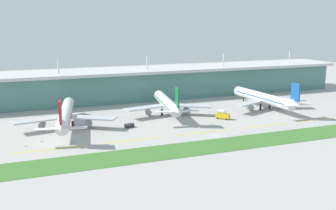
{
  "coord_description": "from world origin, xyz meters",
  "views": [
    {
      "loc": [
        -84.78,
        -155.9,
        50.05
      ],
      "look_at": [
        -6.89,
        39.26,
        7.0
      ],
      "focal_mm": 43.51,
      "sensor_mm": 36.0,
      "label": 1
    }
  ],
  "objects_px": {
    "fuel_truck": "(223,115)",
    "safety_cone_left_wingtip": "(42,141)",
    "airliner_far": "(264,98)",
    "safety_cone_nose_front": "(26,146)",
    "pushback_tug": "(129,125)",
    "airliner_near": "(66,115)",
    "safety_cone_right_wingtip": "(73,142)",
    "airliner_middle": "(167,103)"
  },
  "relations": [
    {
      "from": "fuel_truck",
      "to": "safety_cone_left_wingtip",
      "type": "height_order",
      "value": "fuel_truck"
    },
    {
      "from": "airliner_far",
      "to": "safety_cone_nose_front",
      "type": "xyz_separation_m",
      "value": [
        -133.11,
        -26.03,
        -6.1
      ]
    },
    {
      "from": "pushback_tug",
      "to": "safety_cone_left_wingtip",
      "type": "height_order",
      "value": "pushback_tug"
    },
    {
      "from": "airliner_near",
      "to": "safety_cone_left_wingtip",
      "type": "distance_m",
      "value": 24.43
    },
    {
      "from": "airliner_far",
      "to": "fuel_truck",
      "type": "height_order",
      "value": "airliner_far"
    },
    {
      "from": "airliner_near",
      "to": "safety_cone_nose_front",
      "type": "relative_size",
      "value": 96.49
    },
    {
      "from": "airliner_near",
      "to": "safety_cone_left_wingtip",
      "type": "height_order",
      "value": "airliner_near"
    },
    {
      "from": "airliner_far",
      "to": "safety_cone_right_wingtip",
      "type": "relative_size",
      "value": 89.34
    },
    {
      "from": "airliner_middle",
      "to": "safety_cone_nose_front",
      "type": "bearing_deg",
      "value": -156.47
    },
    {
      "from": "airliner_middle",
      "to": "pushback_tug",
      "type": "relative_size",
      "value": 11.74
    },
    {
      "from": "pushback_tug",
      "to": "fuel_truck",
      "type": "relative_size",
      "value": 0.7
    },
    {
      "from": "airliner_near",
      "to": "pushback_tug",
      "type": "bearing_deg",
      "value": -19.9
    },
    {
      "from": "pushback_tug",
      "to": "safety_cone_right_wingtip",
      "type": "xyz_separation_m",
      "value": [
        -29.17,
        -15.16,
        -0.75
      ]
    },
    {
      "from": "safety_cone_nose_front",
      "to": "safety_cone_right_wingtip",
      "type": "distance_m",
      "value": 18.92
    },
    {
      "from": "fuel_truck",
      "to": "airliner_middle",
      "type": "bearing_deg",
      "value": 139.78
    },
    {
      "from": "airliner_middle",
      "to": "safety_cone_right_wingtip",
      "type": "relative_size",
      "value": 83.48
    },
    {
      "from": "safety_cone_left_wingtip",
      "to": "airliner_middle",
      "type": "bearing_deg",
      "value": 22.1
    },
    {
      "from": "airliner_middle",
      "to": "pushback_tug",
      "type": "bearing_deg",
      "value": -145.73
    },
    {
      "from": "airliner_near",
      "to": "fuel_truck",
      "type": "distance_m",
      "value": 79.88
    },
    {
      "from": "airliner_far",
      "to": "safety_cone_left_wingtip",
      "type": "xyz_separation_m",
      "value": [
        -126.57,
        -21.18,
        -6.1
      ]
    },
    {
      "from": "safety_cone_left_wingtip",
      "to": "pushback_tug",
      "type": "bearing_deg",
      "value": 12.79
    },
    {
      "from": "pushback_tug",
      "to": "safety_cone_right_wingtip",
      "type": "bearing_deg",
      "value": -152.53
    },
    {
      "from": "airliner_far",
      "to": "safety_cone_left_wingtip",
      "type": "relative_size",
      "value": 89.34
    },
    {
      "from": "airliner_middle",
      "to": "safety_cone_right_wingtip",
      "type": "distance_m",
      "value": 65.72
    },
    {
      "from": "airliner_near",
      "to": "airliner_far",
      "type": "relative_size",
      "value": 1.08
    },
    {
      "from": "airliner_far",
      "to": "safety_cone_right_wingtip",
      "type": "height_order",
      "value": "airliner_far"
    },
    {
      "from": "airliner_near",
      "to": "airliner_far",
      "type": "distance_m",
      "value": 113.56
    },
    {
      "from": "airliner_middle",
      "to": "airliner_near",
      "type": "bearing_deg",
      "value": -171.71
    },
    {
      "from": "pushback_tug",
      "to": "airliner_middle",
      "type": "bearing_deg",
      "value": 34.27
    },
    {
      "from": "safety_cone_left_wingtip",
      "to": "safety_cone_nose_front",
      "type": "xyz_separation_m",
      "value": [
        -6.54,
        -4.85,
        0.0
      ]
    },
    {
      "from": "safety_cone_nose_front",
      "to": "safety_cone_right_wingtip",
      "type": "xyz_separation_m",
      "value": [
        18.9,
        -0.88,
        0.0
      ]
    },
    {
      "from": "airliner_middle",
      "to": "airliner_far",
      "type": "distance_m",
      "value": 58.42
    },
    {
      "from": "airliner_far",
      "to": "safety_cone_right_wingtip",
      "type": "distance_m",
      "value": 117.5
    },
    {
      "from": "pushback_tug",
      "to": "airliner_near",
      "type": "bearing_deg",
      "value": 160.1
    },
    {
      "from": "airliner_middle",
      "to": "safety_cone_left_wingtip",
      "type": "relative_size",
      "value": 83.48
    },
    {
      "from": "airliner_far",
      "to": "fuel_truck",
      "type": "distance_m",
      "value": 37.28
    },
    {
      "from": "safety_cone_nose_front",
      "to": "airliner_far",
      "type": "bearing_deg",
      "value": 11.06
    },
    {
      "from": "airliner_near",
      "to": "pushback_tug",
      "type": "xyz_separation_m",
      "value": [
        28.51,
        -10.32,
        -5.35
      ]
    },
    {
      "from": "pushback_tug",
      "to": "fuel_truck",
      "type": "distance_m",
      "value": 50.44
    },
    {
      "from": "airliner_middle",
      "to": "safety_cone_left_wingtip",
      "type": "height_order",
      "value": "airliner_middle"
    },
    {
      "from": "safety_cone_right_wingtip",
      "to": "safety_cone_left_wingtip",
      "type": "bearing_deg",
      "value": 155.11
    },
    {
      "from": "airliner_middle",
      "to": "safety_cone_right_wingtip",
      "type": "xyz_separation_m",
      "value": [
        -56.17,
        -33.57,
        -6.09
      ]
    }
  ]
}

